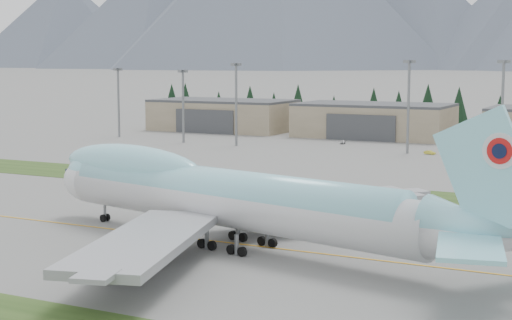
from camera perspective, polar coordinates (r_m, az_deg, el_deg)
The scene contains 10 objects.
ground at distance 112.75m, azimuth -8.01°, elevation -5.30°, with size 7000.00×7000.00×0.00m, color #5F5F5D.
grass_strip_far at distance 151.29m, azimuth 1.67°, elevation -2.02°, with size 400.00×18.00×0.08m, color #284217.
taxiway_line_main at distance 112.75m, azimuth -8.01°, elevation -5.30°, with size 400.00×0.40×0.02m, color gold.
boeing_747_freighter at distance 103.03m, azimuth -2.13°, elevation -2.68°, with size 76.22×63.92×20.01m.
hangar_left at distance 275.25m, azimuth -2.40°, elevation 3.29°, with size 48.00×26.60×10.80m.
hangar_center at distance 253.39m, azimuth 8.58°, elevation 2.88°, with size 48.00×26.60×10.80m.
floodlight_masts at distance 213.31m, azimuth 6.72°, elevation 4.94°, with size 189.23×9.78×24.48m.
service_vehicle_a at distance 231.91m, azimuth 6.33°, elevation 1.18°, with size 1.29×3.20×1.09m, color #B8B8BA.
service_vehicle_b at distance 209.41m, azimuth 12.52°, elevation 0.40°, with size 1.10×3.13×1.03m, color gold.
conifer_belt at distance 307.92m, azimuth 15.82°, elevation 3.73°, with size 268.35×15.58×16.62m.
Camera 1 is at (62.57, -90.58, 24.36)m, focal length 55.00 mm.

